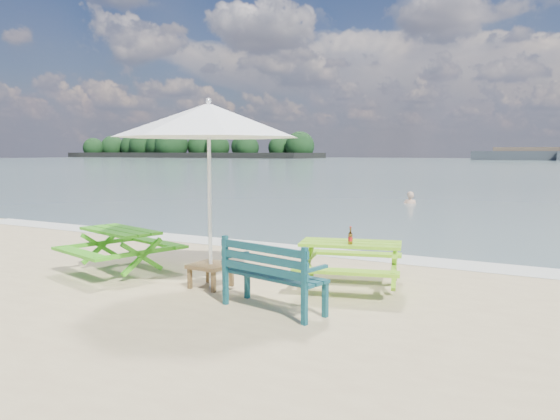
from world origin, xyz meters
The scene contains 10 objects.
sea centered at (0.00, 85.00, 0.00)m, with size 300.00×300.00×0.00m, color slate.
foam_strip centered at (0.00, 4.60, 0.01)m, with size 22.00×0.90×0.01m, color silver.
island_headland centered at (-110.00, 140.00, 3.26)m, with size 90.00×22.00×7.60m.
picnic_table_left centered at (-2.64, 1.28, 0.35)m, with size 1.93×2.05×0.73m.
picnic_table_right centered at (1.16, 2.09, 0.34)m, with size 1.83×1.95×0.70m.
park_bench centered at (0.71, 0.57, 0.27)m, with size 1.50×0.78×0.88m.
side_table centered at (-0.70, 1.16, 0.19)m, with size 0.57×0.57×0.36m.
patio_umbrella centered at (-0.70, 1.16, 2.47)m, with size 2.84×2.84×2.72m.
beer_bottle centered at (1.22, 1.91, 0.78)m, with size 0.06×0.06×0.25m.
swimmer centered at (-1.68, 15.79, -0.34)m, with size 0.65×0.49×1.61m.
Camera 1 is at (4.04, -5.37, 2.03)m, focal length 35.00 mm.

